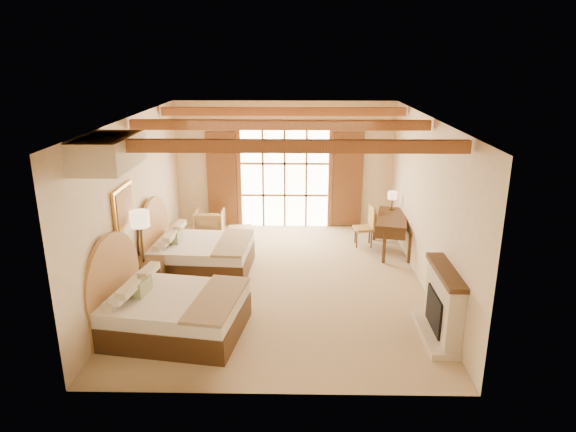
{
  "coord_description": "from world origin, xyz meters",
  "views": [
    {
      "loc": [
        0.32,
        -9.25,
        4.31
      ],
      "look_at": [
        0.15,
        0.2,
        1.3
      ],
      "focal_mm": 32.0,
      "sensor_mm": 36.0,
      "label": 1
    }
  ],
  "objects_px": {
    "bed_far": "(194,251)",
    "bed_near": "(164,308)",
    "nightstand": "(149,277)",
    "desk": "(391,232)",
    "armchair": "(210,223)"
  },
  "relations": [
    {
      "from": "armchair",
      "to": "desk",
      "type": "bearing_deg",
      "value": 166.27
    },
    {
      "from": "bed_near",
      "to": "desk",
      "type": "xyz_separation_m",
      "value": [
        4.25,
        3.67,
        0.01
      ]
    },
    {
      "from": "bed_near",
      "to": "armchair",
      "type": "relative_size",
      "value": 3.34
    },
    {
      "from": "bed_far",
      "to": "bed_near",
      "type": "bearing_deg",
      "value": -85.85
    },
    {
      "from": "nightstand",
      "to": "desk",
      "type": "relative_size",
      "value": 0.39
    },
    {
      "from": "nightstand",
      "to": "desk",
      "type": "bearing_deg",
      "value": 19.01
    },
    {
      "from": "bed_far",
      "to": "nightstand",
      "type": "relative_size",
      "value": 3.32
    },
    {
      "from": "bed_near",
      "to": "armchair",
      "type": "xyz_separation_m",
      "value": [
        -0.04,
        4.63,
        -0.1
      ]
    },
    {
      "from": "bed_far",
      "to": "nightstand",
      "type": "distance_m",
      "value": 1.28
    },
    {
      "from": "bed_near",
      "to": "desk",
      "type": "bearing_deg",
      "value": 49.68
    },
    {
      "from": "desk",
      "to": "bed_near",
      "type": "bearing_deg",
      "value": -126.9
    },
    {
      "from": "bed_far",
      "to": "nightstand",
      "type": "bearing_deg",
      "value": -115.48
    },
    {
      "from": "nightstand",
      "to": "armchair",
      "type": "relative_size",
      "value": 0.9
    },
    {
      "from": "nightstand",
      "to": "desk",
      "type": "xyz_separation_m",
      "value": [
        4.89,
        2.26,
        0.12
      ]
    },
    {
      "from": "desk",
      "to": "nightstand",
      "type": "bearing_deg",
      "value": -142.91
    }
  ]
}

